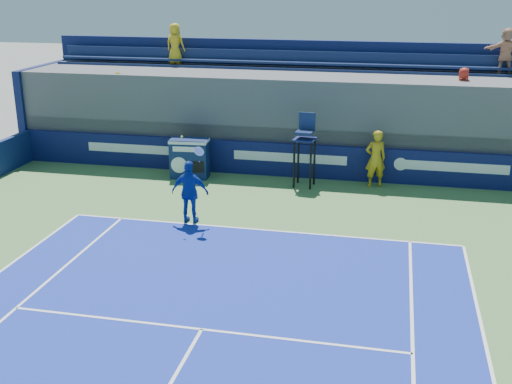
% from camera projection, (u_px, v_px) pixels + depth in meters
% --- Properties ---
extents(ball_person, '(0.82, 0.67, 1.93)m').
position_uv_depth(ball_person, '(376.00, 158.00, 21.34)').
color(ball_person, gold).
rests_on(ball_person, apron).
extents(back_hoarding, '(20.40, 0.21, 1.20)m').
position_uv_depth(back_hoarding, '(290.00, 160.00, 22.54)').
color(back_hoarding, '#0D1248').
rests_on(back_hoarding, ground).
extents(match_clock, '(1.38, 0.83, 1.40)m').
position_uv_depth(match_clock, '(190.00, 157.00, 22.38)').
color(match_clock, '#0E1D49').
rests_on(match_clock, ground).
extents(umpire_chair, '(0.77, 0.77, 2.48)m').
position_uv_depth(umpire_chair, '(305.00, 142.00, 21.21)').
color(umpire_chair, black).
rests_on(umpire_chair, ground).
extents(tennis_player, '(1.08, 0.46, 2.57)m').
position_uv_depth(tennis_player, '(190.00, 192.00, 18.14)').
color(tennis_player, '#13349B').
rests_on(tennis_player, apron).
extents(stadium_seating, '(21.00, 4.05, 5.03)m').
position_uv_depth(stadium_seating, '(300.00, 114.00, 24.04)').
color(stadium_seating, '#515156').
rests_on(stadium_seating, ground).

